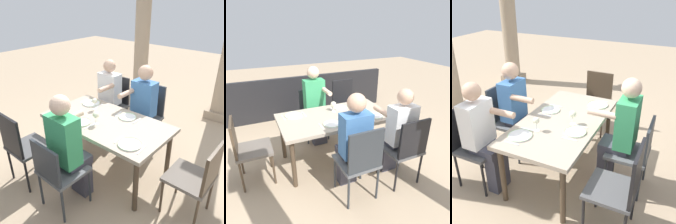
% 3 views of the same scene
% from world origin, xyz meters
% --- Properties ---
extents(ground_plane, '(16.00, 16.00, 0.00)m').
position_xyz_m(ground_plane, '(0.00, 0.00, 0.00)').
color(ground_plane, tan).
extents(dining_table, '(1.61, 0.86, 0.73)m').
position_xyz_m(dining_table, '(0.00, 0.00, 0.66)').
color(dining_table, tan).
rests_on(dining_table, ground).
extents(chair_west_north, '(0.44, 0.44, 0.95)m').
position_xyz_m(chair_west_north, '(-0.58, 0.85, 0.55)').
color(chair_west_north, '#4F4F50').
rests_on(chair_west_north, ground).
extents(chair_west_south, '(0.44, 0.44, 0.97)m').
position_xyz_m(chair_west_south, '(-0.58, -0.85, 0.56)').
color(chair_west_south, '#4F4F50').
rests_on(chair_west_south, ground).
extents(chair_mid_north, '(0.44, 0.44, 0.97)m').
position_xyz_m(chair_mid_north, '(0.07, 0.86, 0.56)').
color(chair_mid_north, '#5B5E61').
rests_on(chair_mid_north, ground).
extents(chair_mid_south, '(0.44, 0.44, 0.88)m').
position_xyz_m(chair_mid_south, '(0.07, -0.85, 0.52)').
color(chair_mid_south, '#5B5E61').
rests_on(chair_mid_south, ground).
extents(chair_head_east, '(0.44, 0.44, 0.91)m').
position_xyz_m(chair_head_east, '(1.22, 0.00, 0.53)').
color(chair_head_east, '#6A6158').
rests_on(chair_head_east, ground).
extents(diner_woman_green, '(0.35, 0.50, 1.30)m').
position_xyz_m(diner_woman_green, '(0.07, 0.67, 0.70)').
color(diner_woman_green, '#3F3F4C').
rests_on(diner_woman_green, ground).
extents(diner_man_white, '(0.35, 0.49, 1.27)m').
position_xyz_m(diner_man_white, '(-0.58, 0.67, 0.68)').
color(diner_man_white, '#3F3F4C').
rests_on(diner_man_white, ground).
extents(diner_guest_third, '(0.35, 0.49, 1.32)m').
position_xyz_m(diner_guest_third, '(0.07, -0.67, 0.71)').
color(diner_guest_third, '#3F3F4C').
rests_on(diner_guest_third, ground).
extents(patio_railing, '(4.01, 0.10, 0.90)m').
position_xyz_m(patio_railing, '(0.00, -1.86, 0.45)').
color(patio_railing, black).
rests_on(patio_railing, ground).
extents(plate_0, '(0.26, 0.26, 0.02)m').
position_xyz_m(plate_0, '(-0.51, 0.24, 0.74)').
color(plate_0, white).
rests_on(plate_0, dining_table).
extents(wine_glass_0, '(0.07, 0.07, 0.16)m').
position_xyz_m(wine_glass_0, '(-0.34, 0.14, 0.85)').
color(wine_glass_0, white).
rests_on(wine_glass_0, dining_table).
extents(fork_0, '(0.02, 0.17, 0.01)m').
position_xyz_m(fork_0, '(-0.66, 0.24, 0.74)').
color(fork_0, silver).
rests_on(fork_0, dining_table).
extents(spoon_0, '(0.03, 0.17, 0.01)m').
position_xyz_m(spoon_0, '(-0.36, 0.24, 0.74)').
color(spoon_0, silver).
rests_on(spoon_0, dining_table).
extents(plate_1, '(0.24, 0.24, 0.02)m').
position_xyz_m(plate_1, '(-0.20, -0.25, 0.74)').
color(plate_1, white).
rests_on(plate_1, dining_table).
extents(wine_glass_1, '(0.08, 0.08, 0.16)m').
position_xyz_m(wine_glass_1, '(-0.04, -0.15, 0.85)').
color(wine_glass_1, white).
rests_on(wine_glass_1, dining_table).
extents(fork_1, '(0.02, 0.17, 0.01)m').
position_xyz_m(fork_1, '(-0.35, -0.25, 0.74)').
color(fork_1, silver).
rests_on(fork_1, dining_table).
extents(spoon_1, '(0.03, 0.17, 0.01)m').
position_xyz_m(spoon_1, '(-0.05, -0.25, 0.74)').
color(spoon_1, silver).
rests_on(spoon_1, dining_table).
extents(plate_2, '(0.23, 0.23, 0.02)m').
position_xyz_m(plate_2, '(0.15, 0.24, 0.74)').
color(plate_2, white).
rests_on(plate_2, dining_table).
extents(fork_2, '(0.04, 0.17, 0.01)m').
position_xyz_m(fork_2, '(0.00, 0.24, 0.74)').
color(fork_2, silver).
rests_on(fork_2, dining_table).
extents(spoon_2, '(0.02, 0.17, 0.01)m').
position_xyz_m(spoon_2, '(0.30, 0.24, 0.74)').
color(spoon_2, silver).
rests_on(spoon_2, dining_table).
extents(plate_3, '(0.26, 0.26, 0.02)m').
position_xyz_m(plate_3, '(0.55, -0.24, 0.74)').
color(plate_3, white).
rests_on(plate_3, dining_table).
extents(fork_3, '(0.04, 0.17, 0.01)m').
position_xyz_m(fork_3, '(0.40, -0.24, 0.74)').
color(fork_3, silver).
rests_on(fork_3, dining_table).
extents(spoon_3, '(0.03, 0.17, 0.01)m').
position_xyz_m(spoon_3, '(0.70, -0.24, 0.74)').
color(spoon_3, silver).
rests_on(spoon_3, dining_table).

